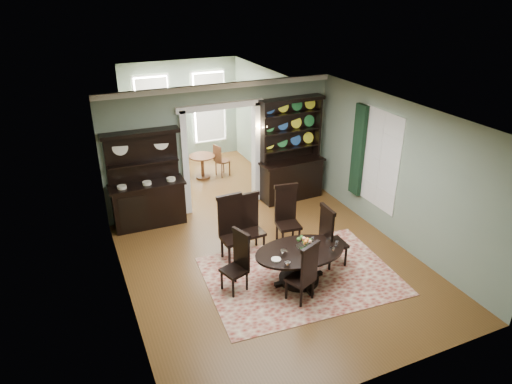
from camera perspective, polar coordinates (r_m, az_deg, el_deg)
room at (r=8.24m, az=2.52°, el=-0.17°), size 5.51×6.01×3.01m
parlor at (r=13.11m, az=-8.17°, el=9.02°), size 3.51×3.50×3.01m
doorway_trim at (r=10.76m, az=-4.41°, el=6.19°), size 2.08×0.25×2.57m
right_window at (r=10.27m, az=13.98°, el=4.46°), size 0.15×1.47×2.12m
wall_sconce at (r=10.88m, az=0.57°, el=7.98°), size 0.27×0.21×0.21m
rug at (r=8.80m, az=5.57°, el=-10.36°), size 3.65×2.74×0.01m
dining_table at (r=8.41m, az=5.48°, el=-8.46°), size 1.74×1.65×0.66m
centerpiece at (r=8.34m, az=5.98°, el=-6.61°), size 1.35×0.87×0.22m
chair_far_left at (r=8.94m, az=-3.06°, el=-4.27°), size 0.52×0.49×1.35m
chair_far_mid at (r=9.23m, az=-0.73°, el=-3.65°), size 0.48×0.46×1.24m
chair_far_right at (r=9.47m, az=3.87°, el=-2.66°), size 0.54×0.52×1.31m
chair_end_left at (r=8.13m, az=-2.25°, el=-8.42°), size 0.52×0.53×1.15m
chair_end_right at (r=8.83m, az=9.22°, el=-5.32°), size 0.46×0.49×1.27m
chair_near at (r=7.84m, az=6.17°, el=-9.87°), size 0.56×0.55×1.17m
sideboard at (r=10.43m, az=-13.42°, el=-0.16°), size 1.67×0.61×2.18m
welsh_dresser at (r=11.42m, az=4.37°, el=3.63°), size 1.67×0.68×2.56m
parlor_table at (r=12.79m, az=-6.72°, el=3.57°), size 0.72×0.72×0.67m
parlor_chair_left at (r=12.70m, az=-9.85°, el=3.84°), size 0.44×0.44×1.06m
parlor_chair_right at (r=12.84m, az=-4.44°, el=4.05°), size 0.43×0.42×0.93m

